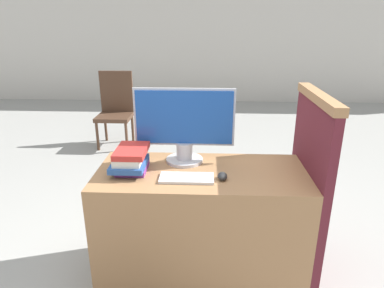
# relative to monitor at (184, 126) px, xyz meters

# --- Properties ---
(wall_back) EXTENTS (12.00, 0.06, 2.80)m
(wall_back) POSITION_rel_monitor_xyz_m (0.11, 5.06, 0.41)
(wall_back) COLOR beige
(wall_back) RESTS_ON ground_plane
(desk) EXTENTS (1.27, 0.59, 0.75)m
(desk) POSITION_rel_monitor_xyz_m (0.11, -0.15, -0.62)
(desk) COLOR #9E7047
(desk) RESTS_ON ground_plane
(carrel_divider) EXTENTS (0.07, 0.69, 1.23)m
(carrel_divider) POSITION_rel_monitor_xyz_m (0.77, -0.10, -0.37)
(carrel_divider) COLOR #5B1E28
(carrel_divider) RESTS_ON ground_plane
(monitor) EXTENTS (0.62, 0.24, 0.47)m
(monitor) POSITION_rel_monitor_xyz_m (0.00, 0.00, 0.00)
(monitor) COLOR #B7B7BC
(monitor) RESTS_ON desk
(keyboard) EXTENTS (0.31, 0.14, 0.02)m
(keyboard) POSITION_rel_monitor_xyz_m (0.03, -0.27, -0.23)
(keyboard) COLOR silver
(keyboard) RESTS_ON desk
(mouse) EXTENTS (0.06, 0.08, 0.04)m
(mouse) POSITION_rel_monitor_xyz_m (0.23, -0.26, -0.22)
(mouse) COLOR #262626
(mouse) RESTS_ON desk
(book_stack) EXTENTS (0.20, 0.28, 0.14)m
(book_stack) POSITION_rel_monitor_xyz_m (-0.31, -0.16, -0.16)
(book_stack) COLOR #7A3384
(book_stack) RESTS_ON desk
(far_chair) EXTENTS (0.44, 0.44, 0.98)m
(far_chair) POSITION_rel_monitor_xyz_m (-1.08, 2.38, -0.47)
(far_chair) COLOR #4C3323
(far_chair) RESTS_ON ground_plane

